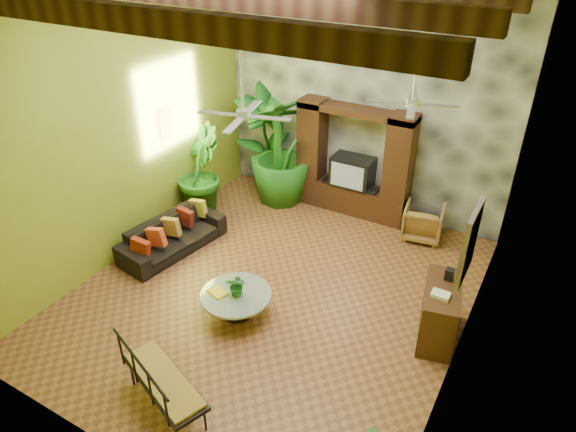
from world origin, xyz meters
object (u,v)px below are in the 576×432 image
Objects in this scene: entertainment_center at (353,169)px; tall_plant_b at (200,172)px; sofa at (172,236)px; coffee_table at (236,301)px; side_console at (439,312)px; tall_plant_a at (266,139)px; wicker_armchair at (423,222)px; tall_plant_c at (280,150)px; iron_bench at (159,381)px; ceiling_fan_back at (414,88)px; ceiling_fan_front at (243,100)px.

entertainment_center is 3.13m from tall_plant_b.
sofa is 2.26m from coffee_table.
entertainment_center is at bearing 121.05° from side_console.
entertainment_center is 3.99m from coffee_table.
wicker_armchair is at bearing -4.07° from tall_plant_a.
side_console is (4.18, -2.51, -0.73)m from tall_plant_c.
tall_plant_c reaches higher than iron_bench.
tall_plant_a is at bearing -13.18° from wicker_armchair.
iron_bench is (1.54, -5.58, -0.63)m from tall_plant_c.
wicker_armchair is (3.94, 2.74, 0.04)m from sofa.
tall_plant_c reaches higher than wicker_armchair.
tall_plant_a reaches higher than tall_plant_c.
sofa is 2.79× the size of wicker_armchair.
wicker_armchair is 0.31× the size of tall_plant_a.
ceiling_fan_back is 5.10m from sofa.
ceiling_fan_front is 3.72m from iron_bench.
ceiling_fan_back reaches higher than tall_plant_b.
tall_plant_b reaches higher than coffee_table.
ceiling_fan_back is 2.50× the size of wicker_armchair.
tall_plant_c is at bearing -8.28° from wicker_armchair.
coffee_table is at bearing -93.37° from entertainment_center.
coffee_table is 2.02m from iron_bench.
ceiling_fan_back is at bearing -65.52° from sofa.
tall_plant_c reaches higher than coffee_table.
side_console is (2.85, 0.70, -2.96)m from ceiling_fan_front.
side_console is (2.65, -2.84, -0.52)m from entertainment_center.
ceiling_fan_front is 2.41m from ceiling_fan_back.
iron_bench is at bearing -142.71° from side_console.
entertainment_center reaches higher than coffee_table.
ceiling_fan_front is 0.77× the size of tall_plant_a.
tall_plant_c is 2.11× the size of side_console.
ceiling_fan_back reaches higher than tall_plant_c.
tall_plant_c reaches higher than tall_plant_b.
wicker_armchair is at bearing 94.67° from iron_bench.
entertainment_center is 3.92m from side_console.
tall_plant_a is at bearing 4.96° from sofa.
tall_plant_c reaches higher than sofa.
ceiling_fan_back reaches higher than side_console.
wicker_armchair is 4.55m from tall_plant_b.
tall_plant_c is at bearing 126.28° from iron_bench.
ceiling_fan_back reaches higher than iron_bench.
coffee_table is at bearing -70.09° from tall_plant_c.
ceiling_fan_back is at bearing -50.43° from entertainment_center.
tall_plant_a reaches higher than tall_plant_b.
ceiling_fan_front reaches higher than tall_plant_a.
side_console is at bearing 70.17° from iron_bench.
wicker_armchair is 0.66× the size of coffee_table.
coffee_table is at bearing 53.68° from wicker_armchair.
tall_plant_c is 1.55× the size of iron_bench.
wicker_armchair is at bearing 99.55° from side_console.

